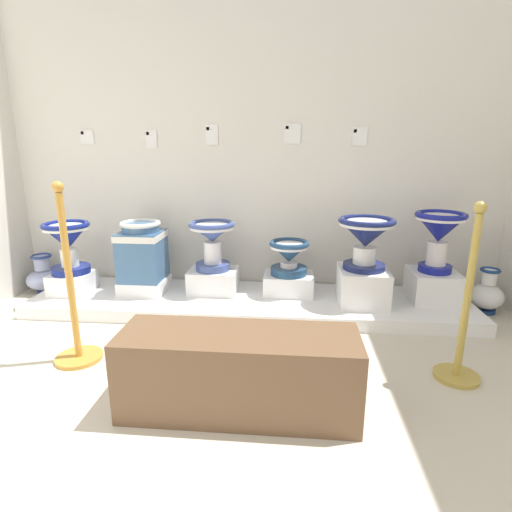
{
  "coord_description": "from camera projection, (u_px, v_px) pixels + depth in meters",
  "views": [
    {
      "loc": [
        2.36,
        -0.41,
        1.22
      ],
      "look_at": [
        2.09,
        2.55,
        0.43
      ],
      "focal_mm": 28.03,
      "sensor_mm": 36.0,
      "label": 1
    }
  ],
  "objects": [
    {
      "name": "stanchion_post_near_right",
      "position": [
        463.0,
        327.0,
        2.14
      ],
      "size": [
        0.24,
        0.24,
        0.98
      ],
      "color": "#B89B42",
      "rests_on": "ground_plane"
    },
    {
      "name": "decorative_vase_corner",
      "position": [
        487.0,
        294.0,
        3.08
      ],
      "size": [
        0.25,
        0.25,
        0.35
      ],
      "color": "navy",
      "rests_on": "ground_plane"
    },
    {
      "name": "info_placard_second",
      "position": [
        151.0,
        139.0,
        3.3
      ],
      "size": [
        0.09,
        0.01,
        0.15
      ],
      "color": "white"
    },
    {
      "name": "info_placard_fourth",
      "position": [
        292.0,
        133.0,
        3.19
      ],
      "size": [
        0.13,
        0.01,
        0.16
      ],
      "color": "white"
    },
    {
      "name": "display_platform",
      "position": [
        249.0,
        302.0,
        3.18
      ],
      "size": [
        3.4,
        0.76,
        0.1
      ],
      "primitive_type": "cube",
      "color": "white",
      "rests_on": "ground_plane"
    },
    {
      "name": "plinth_block_slender_white",
      "position": [
        73.0,
        282.0,
        3.24
      ],
      "size": [
        0.29,
        0.31,
        0.17
      ],
      "primitive_type": "cube",
      "color": "white",
      "rests_on": "display_platform"
    },
    {
      "name": "antique_toilet_tall_cobalt",
      "position": [
        212.0,
        237.0,
        3.16
      ],
      "size": [
        0.36,
        0.36,
        0.39
      ],
      "color": "#3C4F92",
      "rests_on": "plinth_block_tall_cobalt"
    },
    {
      "name": "decorative_vase_spare",
      "position": [
        44.0,
        277.0,
        3.51
      ],
      "size": [
        0.29,
        0.29,
        0.34
      ],
      "color": "navy",
      "rests_on": "ground_plane"
    },
    {
      "name": "antique_toilet_broad_patterned",
      "position": [
        439.0,
        231.0,
        2.95
      ],
      "size": [
        0.37,
        0.37,
        0.45
      ],
      "color": "navy",
      "rests_on": "plinth_block_broad_patterned"
    },
    {
      "name": "plinth_block_rightmost",
      "position": [
        145.0,
        285.0,
        3.26
      ],
      "size": [
        0.35,
        0.34,
        0.11
      ],
      "primitive_type": "cube",
      "color": "white",
      "rests_on": "display_platform"
    },
    {
      "name": "antique_toilet_slender_white",
      "position": [
        67.0,
        240.0,
        3.15
      ],
      "size": [
        0.36,
        0.36,
        0.41
      ],
      "color": "navy",
      "rests_on": "plinth_block_slender_white"
    },
    {
      "name": "wall_back",
      "position": [
        254.0,
        122.0,
        3.23
      ],
      "size": [
        4.28,
        0.06,
        2.88
      ],
      "primitive_type": "cube",
      "color": "silver",
      "rests_on": "ground_plane"
    },
    {
      "name": "stanchion_post_near_left",
      "position": [
        74.0,
        313.0,
        2.33
      ],
      "size": [
        0.27,
        0.27,
        1.06
      ],
      "color": "gold",
      "rests_on": "ground_plane"
    },
    {
      "name": "antique_toilet_rightmost",
      "position": [
        142.0,
        249.0,
        3.19
      ],
      "size": [
        0.33,
        0.34,
        0.47
      ],
      "color": "#3D6590",
      "rests_on": "plinth_block_rightmost"
    },
    {
      "name": "museum_bench",
      "position": [
        239.0,
        372.0,
        1.9
      ],
      "size": [
        1.12,
        0.36,
        0.4
      ],
      "primitive_type": "cube",
      "color": "brown",
      "rests_on": "ground_plane"
    },
    {
      "name": "info_placard_third",
      "position": [
        212.0,
        135.0,
        3.25
      ],
      "size": [
        0.1,
        0.01,
        0.16
      ],
      "color": "white"
    },
    {
      "name": "plinth_block_broad_patterned",
      "position": [
        433.0,
        286.0,
        3.06
      ],
      "size": [
        0.35,
        0.36,
        0.23
      ],
      "primitive_type": "cube",
      "color": "white",
      "rests_on": "display_platform"
    },
    {
      "name": "plinth_block_tall_cobalt",
      "position": [
        213.0,
        281.0,
        3.25
      ],
      "size": [
        0.38,
        0.31,
        0.19
      ],
      "primitive_type": "cube",
      "color": "white",
      "rests_on": "display_platform"
    },
    {
      "name": "antique_toilet_squat_floral",
      "position": [
        289.0,
        254.0,
        3.15
      ],
      "size": [
        0.32,
        0.32,
        0.27
      ],
      "color": "navy",
      "rests_on": "plinth_block_squat_floral"
    },
    {
      "name": "antique_toilet_central_ornate",
      "position": [
        366.0,
        235.0,
        2.91
      ],
      "size": [
        0.41,
        0.41,
        0.38
      ],
      "color": "navy",
      "rests_on": "plinth_block_central_ornate"
    },
    {
      "name": "ground_plane",
      "position": [
        204.0,
        472.0,
        1.58
      ],
      "size": [
        6.08,
        5.74,
        0.02
      ],
      "primitive_type": "cube",
      "color": "beige"
    },
    {
      "name": "plinth_block_squat_floral",
      "position": [
        288.0,
        284.0,
        3.21
      ],
      "size": [
        0.39,
        0.28,
        0.16
      ],
      "primitive_type": "cube",
      "color": "white",
      "rests_on": "display_platform"
    },
    {
      "name": "info_placard_first",
      "position": [
        87.0,
        137.0,
        3.35
      ],
      "size": [
        0.11,
        0.01,
        0.12
      ],
      "color": "white"
    },
    {
      "name": "plinth_block_central_ornate",
      "position": [
        362.0,
        286.0,
        3.01
      ],
      "size": [
        0.35,
        0.4,
        0.27
      ],
      "primitive_type": "cube",
      "color": "white",
      "rests_on": "display_platform"
    },
    {
      "name": "info_placard_fifth",
      "position": [
        360.0,
        136.0,
        3.15
      ],
      "size": [
        0.12,
        0.01,
        0.14
      ],
      "color": "white"
    }
  ]
}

